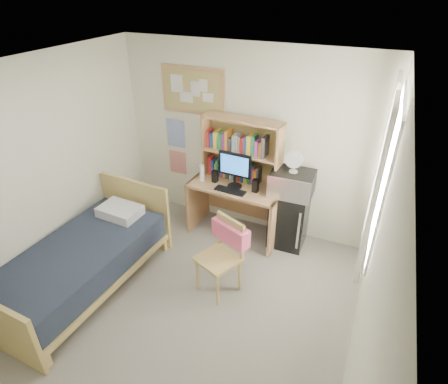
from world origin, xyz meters
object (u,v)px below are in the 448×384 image
at_px(bed, 82,267).
at_px(microwave, 292,183).
at_px(mini_fridge, 289,218).
at_px(speaker_left, 215,176).
at_px(desk_chair, 218,259).
at_px(desk, 236,209).
at_px(bulletin_board, 193,91).
at_px(monitor, 235,171).
at_px(desk_fan, 294,162).
at_px(speaker_right, 255,186).

xyz_separation_m(bed, microwave, (2.01, 1.78, 0.68)).
distance_m(mini_fridge, speaker_left, 1.16).
bearing_deg(microwave, desk_chair, -113.82).
height_order(desk, mini_fridge, mini_fridge).
height_order(bulletin_board, mini_fridge, bulletin_board).
height_order(monitor, desk_fan, desk_fan).
distance_m(speaker_right, desk_fan, 0.59).
height_order(bed, speaker_right, speaker_right).
bearing_deg(speaker_left, mini_fridge, 9.74).
bearing_deg(mini_fridge, desk_fan, -90.00).
xyz_separation_m(speaker_left, desk_fan, (1.05, 0.10, 0.37)).
xyz_separation_m(speaker_left, speaker_right, (0.60, -0.03, 0.00)).
height_order(desk_chair, speaker_left, speaker_left).
xyz_separation_m(bulletin_board, desk_chair, (1.03, -1.47, -1.45)).
height_order(desk_chair, bed, desk_chair).
bearing_deg(speaker_left, bed, -116.90).
bearing_deg(desk_fan, bed, -139.63).
distance_m(bed, speaker_left, 2.03).
distance_m(bulletin_board, desk_chair, 2.30).
bearing_deg(bed, speaker_right, 49.47).
bearing_deg(microwave, speaker_right, -164.40).
bearing_deg(mini_fridge, bed, -139.31).
relative_size(mini_fridge, monitor, 1.67).
bearing_deg(bed, desk_chair, 23.87).
bearing_deg(bulletin_board, desk_chair, -55.06).
distance_m(microwave, desk_fan, 0.29).
relative_size(desk_chair, speaker_left, 5.58).
xyz_separation_m(desk, speaker_right, (0.30, -0.08, 0.49)).
distance_m(speaker_left, microwave, 1.06).
xyz_separation_m(desk, desk_chair, (0.24, -1.15, 0.07)).
distance_m(desk_chair, desk_fan, 1.52).
bearing_deg(speaker_left, bulletin_board, 145.63).
bearing_deg(speaker_right, desk, 168.69).
bearing_deg(mini_fridge, microwave, -90.00).
height_order(desk, microwave, microwave).
bearing_deg(desk, speaker_right, -11.31).
relative_size(mini_fridge, microwave, 1.48).
relative_size(bed, monitor, 4.30).
relative_size(speaker_right, desk_fan, 0.66).
distance_m(desk, mini_fridge, 0.75).
xyz_separation_m(monitor, desk_fan, (0.75, 0.12, 0.21)).
height_order(desk_chair, microwave, microwave).
distance_m(monitor, speaker_right, 0.34).
xyz_separation_m(desk_chair, speaker_right, (0.05, 1.07, 0.41)).
bearing_deg(microwave, mini_fridge, 90.00).
height_order(bulletin_board, desk_chair, bulletin_board).
xyz_separation_m(bed, monitor, (1.26, 1.66, 0.76)).
relative_size(desk_chair, bed, 0.46).
distance_m(desk, monitor, 0.64).
xyz_separation_m(bed, speaker_right, (1.56, 1.65, 0.60)).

